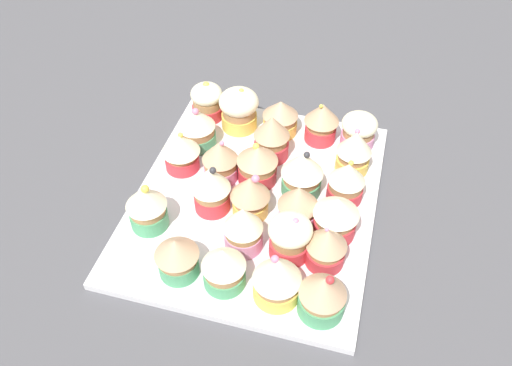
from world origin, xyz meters
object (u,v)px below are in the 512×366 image
Objects in this scene: cupcake_12 at (243,228)px; cupcake_14 at (321,121)px; cupcake_0 at (207,101)px; cupcake_8 at (279,116)px; cupcake_3 at (147,206)px; cupcake_21 at (346,181)px; cupcake_6 at (211,188)px; cupcake_9 at (272,137)px; cupcake_13 at (222,266)px; cupcake_11 at (251,195)px; cupcake_20 at (354,151)px; cupcake_22 at (336,216)px; cupcake_18 at (277,277)px; cupcake_7 at (177,256)px; cupcake_4 at (239,108)px; cupcake_10 at (257,163)px; cupcake_19 at (359,130)px; cupcake_15 at (302,172)px; cupcake_5 at (220,160)px; cupcake_24 at (323,294)px; cupcake_2 at (181,151)px; cupcake_1 at (197,127)px; cupcake_16 at (298,205)px; cupcake_23 at (326,246)px; cupcake_17 at (290,237)px; baking_tray at (256,199)px.

cupcake_14 is at bearing 166.07° from cupcake_12.
cupcake_0 reaches higher than cupcake_8.
cupcake_3 is 29.21cm from cupcake_21.
cupcake_6 is 1.30× the size of cupcake_8.
cupcake_9 reaches higher than cupcake_13.
cupcake_9 is at bearing -179.49° from cupcake_11.
cupcake_13 is (31.65, -0.02, 0.20)cm from cupcake_8.
cupcake_20 reaches higher than cupcake_12.
cupcake_21 is (6.56, -0.22, -0.41)cm from cupcake_20.
cupcake_14 reaches higher than cupcake_22.
cupcake_7 is at bearing -90.48° from cupcake_18.
cupcake_4 is 1.06× the size of cupcake_10.
cupcake_14 is 6.29cm from cupcake_19.
cupcake_15 is at bearing -87.46° from cupcake_21.
cupcake_5 is 27.29cm from cupcake_24.
cupcake_2 is 20.23cm from cupcake_7.
cupcake_24 reaches higher than cupcake_0.
cupcake_16 is at bearing 57.68° from cupcake_1.
cupcake_23 is at bearing -173.82° from cupcake_24.
cupcake_17 is at bearing 30.33° from cupcake_4.
cupcake_14 is at bearing -87.37° from cupcake_19.
cupcake_2 is at bearing -26.02° from cupcake_4.
cupcake_21 is 12.45cm from cupcake_23.
cupcake_10 is at bearing -2.67° from cupcake_8.
cupcake_12 reaches higher than cupcake_22.
cupcake_7 is at bearing -21.97° from baking_tray.
cupcake_17 is 0.98× the size of cupcake_21.
cupcake_16 is 1.20× the size of cupcake_19.
cupcake_15 is (-6.20, 6.18, 0.21)cm from cupcake_11.
cupcake_0 is 0.92× the size of cupcake_1.
cupcake_0 is 23.94cm from cupcake_15.
cupcake_3 is at bearing -116.76° from cupcake_13.
cupcake_22 is at bearing 45.57° from cupcake_4.
cupcake_18 reaches higher than cupcake_14.
cupcake_5 is 1.12× the size of cupcake_23.
cupcake_11 is at bearing -116.35° from cupcake_23.
cupcake_6 is at bearing 6.11° from cupcake_5.
cupcake_4 is 0.95× the size of cupcake_15.
cupcake_24 is (7.50, 0.81, 0.13)cm from cupcake_23.
cupcake_11 is 1.11× the size of cupcake_13.
cupcake_16 is at bearing 66.32° from cupcake_5.
cupcake_18 reaches higher than cupcake_24.
cupcake_20 is at bearing 65.94° from cupcake_8.
cupcake_3 is (9.17, -13.46, 4.55)cm from baking_tray.
cupcake_13 is (32.46, 13.12, 0.13)cm from cupcake_0.
cupcake_5 is 8.78cm from cupcake_11.
cupcake_12 is (24.86, 7.91, 0.06)cm from cupcake_4.
cupcake_0 is 15.11cm from cupcake_9.
cupcake_5 is 22.91cm from cupcake_18.
cupcake_17 is (11.67, 13.55, -0.20)cm from cupcake_5.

